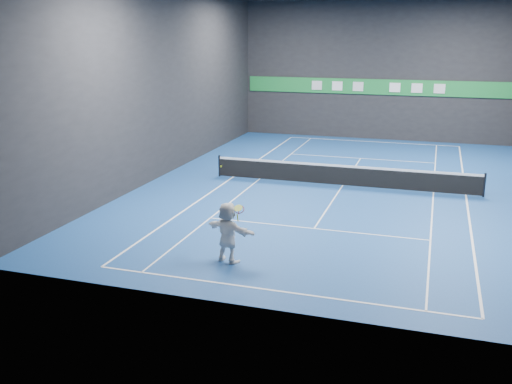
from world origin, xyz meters
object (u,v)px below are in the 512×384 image
(tennis_racket, at_px, (239,210))
(tennis_net, at_px, (343,175))
(player, at_px, (228,232))
(tennis_ball, at_px, (221,166))

(tennis_racket, bearing_deg, tennis_net, 81.30)
(tennis_net, bearing_deg, player, -100.62)
(player, xyz_separation_m, tennis_net, (1.93, 10.29, -0.43))
(tennis_ball, height_order, tennis_racket, tennis_ball)
(player, bearing_deg, tennis_net, -81.13)
(tennis_ball, bearing_deg, tennis_net, 78.19)
(tennis_net, relative_size, tennis_racket, 23.00)
(tennis_ball, relative_size, tennis_racket, 0.11)
(tennis_ball, height_order, tennis_net, tennis_ball)
(player, relative_size, tennis_ball, 31.39)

